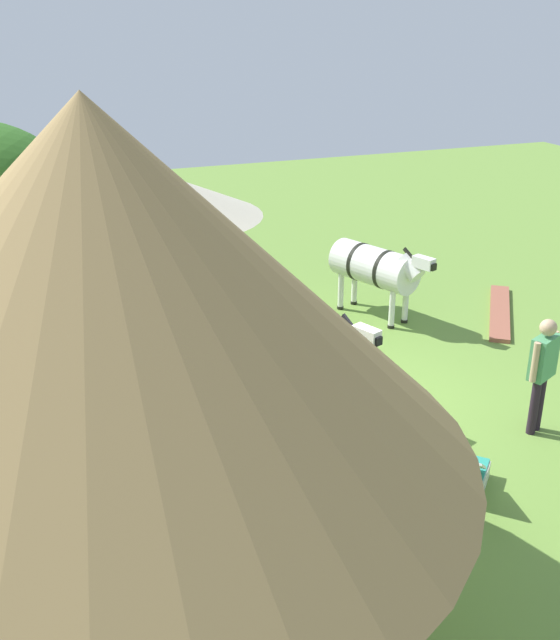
# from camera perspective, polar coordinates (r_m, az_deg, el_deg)

# --- Properties ---
(ground_plane) EXTENTS (36.00, 36.00, 0.00)m
(ground_plane) POSITION_cam_1_polar(r_m,az_deg,el_deg) (11.30, 5.36, -6.36)
(ground_plane) COLOR olive
(thatched_hut) EXTENTS (6.20, 6.20, 4.96)m
(thatched_hut) POSITION_cam_1_polar(r_m,az_deg,el_deg) (6.31, -12.99, -4.25)
(thatched_hut) COLOR beige
(thatched_hut) RESTS_ON ground_plane
(shade_umbrella) EXTENTS (3.34, 3.34, 2.94)m
(shade_umbrella) POSITION_cam_1_polar(r_m,az_deg,el_deg) (12.74, -8.91, 9.36)
(shade_umbrella) COLOR brown
(shade_umbrella) RESTS_ON ground_plane
(patio_dining_table) EXTENTS (1.66, 1.17, 0.74)m
(patio_dining_table) POSITION_cam_1_polar(r_m,az_deg,el_deg) (13.32, -8.41, 1.29)
(patio_dining_table) COLOR silver
(patio_dining_table) RESTS_ON ground_plane
(patio_chair_near_hut) EXTENTS (0.58, 0.57, 0.90)m
(patio_chair_near_hut) POSITION_cam_1_polar(r_m,az_deg,el_deg) (14.13, -4.29, 2.18)
(patio_chair_near_hut) COLOR silver
(patio_chair_near_hut) RESTS_ON ground_plane
(patio_chair_near_lawn) EXTENTS (0.61, 0.60, 0.90)m
(patio_chair_near_lawn) POSITION_cam_1_polar(r_m,az_deg,el_deg) (13.98, -13.09, 1.39)
(patio_chair_near_lawn) COLOR silver
(patio_chair_near_lawn) RESTS_ON ground_plane
(patio_chair_west_end) EXTENTS (0.49, 0.50, 0.90)m
(patio_chair_west_end) POSITION_cam_1_polar(r_m,az_deg,el_deg) (12.18, -8.00, -1.49)
(patio_chair_west_end) COLOR silver
(patio_chair_west_end) RESTS_ON ground_plane
(guest_beside_umbrella) EXTENTS (0.53, 0.39, 1.64)m
(guest_beside_umbrella) POSITION_cam_1_polar(r_m,az_deg,el_deg) (12.67, -0.86, 2.02)
(guest_beside_umbrella) COLOR black
(guest_beside_umbrella) RESTS_ON ground_plane
(standing_watcher) EXTENTS (0.39, 0.56, 1.69)m
(standing_watcher) POSITION_cam_1_polar(r_m,az_deg,el_deg) (10.69, 19.39, -3.30)
(standing_watcher) COLOR black
(standing_watcher) RESTS_ON ground_plane
(striped_lounge_chair) EXTENTS (0.94, 0.94, 0.64)m
(striped_lounge_chair) POSITION_cam_1_polar(r_m,az_deg,el_deg) (9.62, 13.80, -10.94)
(striped_lounge_chair) COLOR teal
(striped_lounge_chair) RESTS_ON ground_plane
(zebra_nearest_camera) EXTENTS (2.23, 1.29, 1.52)m
(zebra_nearest_camera) POSITION_cam_1_polar(r_m,az_deg,el_deg) (14.09, 7.35, 4.01)
(zebra_nearest_camera) COLOR silver
(zebra_nearest_camera) RESTS_ON ground_plane
(zebra_by_umbrella) EXTENTS (2.17, 1.22, 1.52)m
(zebra_by_umbrella) POSITION_cam_1_polar(r_m,az_deg,el_deg) (11.10, 2.49, -1.19)
(zebra_by_umbrella) COLOR silver
(zebra_by_umbrella) RESTS_ON ground_plane
(brick_patio_kerb) EXTENTS (2.48, 1.94, 0.08)m
(brick_patio_kerb) POSITION_cam_1_polar(r_m,az_deg,el_deg) (15.03, 16.41, 0.59)
(brick_patio_kerb) COLOR #93533E
(brick_patio_kerb) RESTS_ON ground_plane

